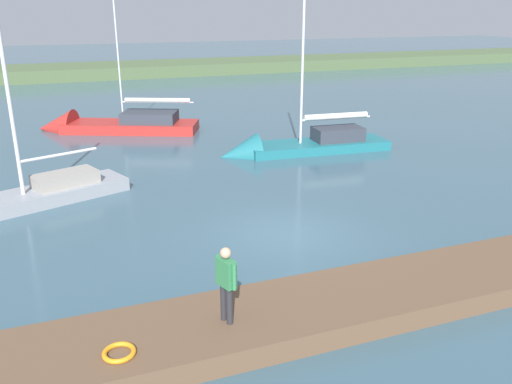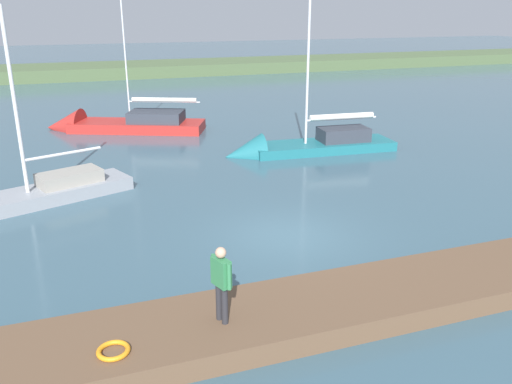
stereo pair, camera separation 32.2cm
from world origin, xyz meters
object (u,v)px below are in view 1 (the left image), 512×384
(life_ring_buoy, at_px, (119,353))
(sailboat_inner_slip, at_px, (107,127))
(person_on_dock, at_px, (226,279))
(sailboat_behind_pier, at_px, (18,205))
(sailboat_outer_mooring, at_px, (293,149))

(life_ring_buoy, distance_m, sailboat_inner_slip, 22.87)
(sailboat_inner_slip, height_order, person_on_dock, sailboat_inner_slip)
(life_ring_buoy, relative_size, person_on_dock, 0.38)
(sailboat_behind_pier, height_order, sailboat_inner_slip, sailboat_inner_slip)
(life_ring_buoy, bearing_deg, sailboat_inner_slip, -95.25)
(sailboat_outer_mooring, bearing_deg, life_ring_buoy, 58.74)
(sailboat_outer_mooring, bearing_deg, sailboat_behind_pier, 20.26)
(sailboat_behind_pier, relative_size, sailboat_outer_mooring, 0.89)
(sailboat_behind_pier, xyz_separation_m, person_on_dock, (-4.61, 10.49, 1.39))
(sailboat_outer_mooring, height_order, person_on_dock, sailboat_outer_mooring)
(sailboat_inner_slip, distance_m, person_on_dock, 22.44)
(sailboat_inner_slip, bearing_deg, life_ring_buoy, 108.48)
(sailboat_outer_mooring, height_order, sailboat_inner_slip, sailboat_inner_slip)
(person_on_dock, bearing_deg, sailboat_inner_slip, 71.59)
(person_on_dock, bearing_deg, life_ring_buoy, 169.99)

